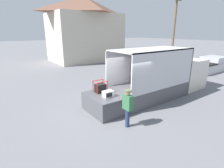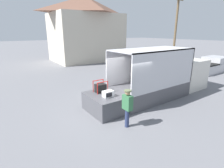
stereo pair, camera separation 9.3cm
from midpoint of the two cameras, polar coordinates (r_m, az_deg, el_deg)
The scene contains 9 objects.
ground_plane at distance 9.39m, azimuth 1.41°, elevation -7.67°, with size 160.00×160.00×0.00m, color slate.
box_truck at distance 11.88m, azimuth 17.44°, elevation 1.35°, with size 7.22×2.16×2.96m.
tailgate_deck at distance 8.80m, azimuth -2.67°, elevation -6.25°, with size 1.56×2.05×0.89m, color #4C4C51.
microwave at distance 8.32m, azimuth -1.60°, elevation -3.23°, with size 0.50×0.35×0.29m.
portable_generator at distance 8.95m, azimuth -4.02°, elevation -1.26°, with size 0.64×0.47×0.60m.
worker_person at distance 7.23m, azimuth 4.81°, elevation -6.78°, with size 0.29×0.44×1.64m.
pickup_truck_silver at distance 20.50m, azimuth 29.40°, elevation 5.37°, with size 5.36×2.03×1.43m.
house_backdrop at distance 24.99m, azimuth -8.95°, elevation 17.37°, with size 9.32×6.62×8.30m.
utility_pole at distance 25.33m, azimuth 19.52°, elevation 16.83°, with size 1.80×0.28×8.31m.
Camera 1 is at (-5.19, -6.79, 3.88)m, focal length 28.00 mm.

